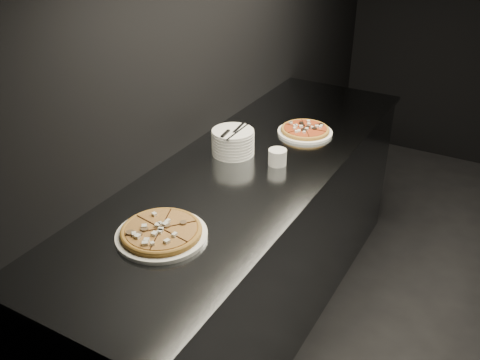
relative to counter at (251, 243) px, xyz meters
The scene contains 7 objects.
wall_left 1.01m from the counter, behind, with size 0.02×5.00×2.80m, color black.
counter is the anchor object (origin of this frame).
pizza_mushroom 0.84m from the counter, 90.66° to the right, with size 0.35×0.35×0.04m.
pizza_tomato 0.65m from the counter, 79.58° to the left, with size 0.28×0.28×0.03m.
plate_stack 0.54m from the counter, 159.74° to the left, with size 0.20×0.20×0.12m.
cutlery 0.60m from the counter, 165.05° to the left, with size 0.07×0.22×0.01m.
ramekin 0.51m from the counter, 25.09° to the left, with size 0.08×0.08×0.07m.
Camera 1 is at (-1.09, -1.95, 2.07)m, focal length 40.00 mm.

